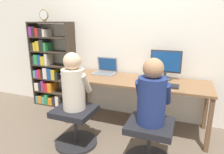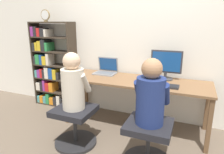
# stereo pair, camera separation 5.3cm
# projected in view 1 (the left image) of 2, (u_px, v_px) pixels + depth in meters

# --- Properties ---
(ground_plane) EXTENTS (14.00, 14.00, 0.00)m
(ground_plane) POSITION_uv_depth(u_px,v_px,m) (127.00, 137.00, 2.71)
(ground_plane) COLOR brown
(wall_back) EXTENTS (10.00, 0.05, 2.60)m
(wall_back) POSITION_uv_depth(u_px,v_px,m) (143.00, 36.00, 3.02)
(wall_back) COLOR white
(wall_back) RESTS_ON ground_plane
(desk) EXTENTS (2.03, 0.67, 0.72)m
(desk) POSITION_uv_depth(u_px,v_px,m) (135.00, 84.00, 2.84)
(desk) COLOR brown
(desk) RESTS_ON ground_plane
(desktop_monitor) EXTENTS (0.43, 0.22, 0.41)m
(desktop_monitor) POSITION_uv_depth(u_px,v_px,m) (166.00, 65.00, 2.81)
(desktop_monitor) COLOR #333338
(desktop_monitor) RESTS_ON desk
(laptop) EXTENTS (0.34, 0.28, 0.25)m
(laptop) POSITION_uv_depth(u_px,v_px,m) (105.00, 70.00, 3.15)
(laptop) COLOR gray
(laptop) RESTS_ON desk
(keyboard) EXTENTS (0.43, 0.16, 0.03)m
(keyboard) POSITION_uv_depth(u_px,v_px,m) (161.00, 85.00, 2.55)
(keyboard) COLOR #232326
(keyboard) RESTS_ON desk
(computer_mouse_by_keyboard) EXTENTS (0.06, 0.11, 0.03)m
(computer_mouse_by_keyboard) POSITION_uv_depth(u_px,v_px,m) (139.00, 82.00, 2.64)
(computer_mouse_by_keyboard) COLOR #99999E
(computer_mouse_by_keyboard) RESTS_ON desk
(office_chair_left) EXTENTS (0.53, 0.53, 0.49)m
(office_chair_left) POSITION_uv_depth(u_px,v_px,m) (149.00, 140.00, 2.14)
(office_chair_left) COLOR #262628
(office_chair_left) RESTS_ON ground_plane
(office_chair_right) EXTENTS (0.53, 0.53, 0.49)m
(office_chair_right) POSITION_uv_depth(u_px,v_px,m) (75.00, 124.00, 2.49)
(office_chair_right) COLOR #262628
(office_chair_right) RESTS_ON ground_plane
(person_at_monitor) EXTENTS (0.36, 0.32, 0.68)m
(person_at_monitor) POSITION_uv_depth(u_px,v_px,m) (152.00, 95.00, 2.01)
(person_at_monitor) COLOR navy
(person_at_monitor) RESTS_ON office_chair_left
(person_at_laptop) EXTENTS (0.33, 0.31, 0.69)m
(person_at_laptop) POSITION_uv_depth(u_px,v_px,m) (73.00, 84.00, 2.36)
(person_at_laptop) COLOR beige
(person_at_laptop) RESTS_ON office_chair_right
(bookshelf) EXTENTS (0.81, 0.26, 1.51)m
(bookshelf) POSITION_uv_depth(u_px,v_px,m) (49.00, 68.00, 3.60)
(bookshelf) COLOR #382D23
(bookshelf) RESTS_ON ground_plane
(desk_clock) EXTENTS (0.18, 0.03, 0.20)m
(desk_clock) POSITION_uv_depth(u_px,v_px,m) (44.00, 15.00, 3.30)
(desk_clock) COLOR olive
(desk_clock) RESTS_ON bookshelf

